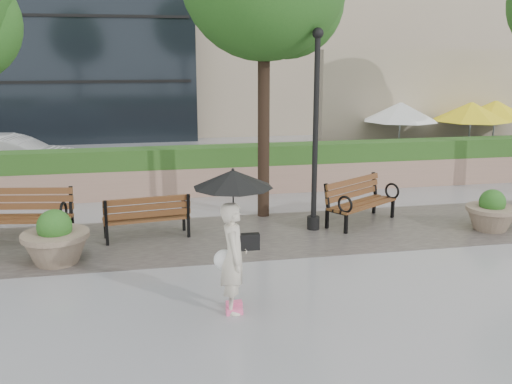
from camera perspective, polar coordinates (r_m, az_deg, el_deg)
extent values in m
plane|color=gray|center=(9.57, -1.93, -10.11)|extent=(100.00, 100.00, 0.00)
cube|color=#383330|center=(12.35, -4.19, -4.56)|extent=(28.00, 3.20, 0.01)
cube|color=#9C7665|center=(16.09, -5.97, 1.17)|extent=(24.00, 0.80, 0.80)
cube|color=#254E1A|center=(15.96, -6.03, 3.54)|extent=(24.00, 0.75, 0.55)
cube|color=tan|center=(21.68, 19.22, 7.99)|extent=(10.00, 0.60, 4.00)
cube|color=#254E1A|center=(19.75, 20.79, 2.83)|extent=(8.00, 0.50, 0.90)
cube|color=black|center=(20.07, -7.01, 2.48)|extent=(40.00, 7.00, 0.00)
cube|color=brown|center=(12.91, -22.46, -2.49)|extent=(2.12, 0.95, 0.06)
cube|color=brown|center=(13.11, -22.12, -0.62)|extent=(2.04, 0.48, 0.48)
cube|color=black|center=(13.00, -22.32, -3.46)|extent=(2.14, 1.06, 0.52)
torus|color=black|center=(12.35, -18.69, -1.87)|extent=(0.13, 0.42, 0.42)
cube|color=brown|center=(12.42, -10.91, -2.56)|extent=(1.86, 0.77, 0.05)
cube|color=brown|center=(12.07, -10.79, -1.50)|extent=(1.81, 0.35, 0.42)
cube|color=black|center=(12.45, -10.85, -3.53)|extent=(1.87, 0.87, 0.46)
torus|color=black|center=(12.68, -7.24, -1.25)|extent=(0.10, 0.37, 0.37)
torus|color=black|center=(12.47, -14.94, -1.86)|extent=(0.10, 0.37, 0.37)
cube|color=brown|center=(13.44, 10.60, -1.18)|extent=(1.93, 1.52, 0.05)
cube|color=brown|center=(13.53, 9.63, 0.40)|extent=(1.69, 1.14, 0.45)
cube|color=black|center=(13.51, 10.44, -2.08)|extent=(1.99, 1.61, 0.49)
torus|color=black|center=(12.57, 8.90, -1.24)|extent=(0.26, 0.36, 0.40)
torus|color=black|center=(14.02, 13.45, 0.10)|extent=(0.26, 0.36, 0.40)
cylinder|color=#7F6B56|center=(11.33, -19.44, -4.10)|extent=(1.25, 1.25, 0.10)
sphere|color=#144714|center=(11.28, -19.51, -3.27)|extent=(0.64, 0.64, 0.64)
cylinder|color=#7F6B56|center=(13.76, 22.51, -1.56)|extent=(1.11, 1.11, 0.09)
sphere|color=#144714|center=(13.72, 22.57, -0.94)|extent=(0.57, 0.57, 0.57)
cylinder|color=black|center=(12.49, 5.96, 5.55)|extent=(0.12, 0.12, 4.22)
cylinder|color=black|center=(12.92, 5.75, -3.10)|extent=(0.28, 0.28, 0.30)
sphere|color=black|center=(12.38, 6.21, 15.51)|extent=(0.24, 0.24, 0.24)
cylinder|color=black|center=(13.47, 0.78, 8.31)|extent=(0.28, 0.28, 5.21)
sphere|color=#144714|center=(13.89, 3.10, 18.59)|extent=(2.66, 2.66, 2.66)
cylinder|color=black|center=(19.80, 13.93, 2.16)|extent=(0.40, 0.40, 0.10)
cylinder|color=#99999E|center=(19.62, 14.11, 5.17)|extent=(0.06, 0.06, 2.20)
cone|color=white|center=(19.51, 14.26, 7.78)|extent=(2.50, 2.50, 0.60)
cylinder|color=black|center=(20.57, 20.28, 2.14)|extent=(0.40, 0.40, 0.10)
cylinder|color=#99999E|center=(20.41, 20.52, 5.03)|extent=(0.06, 0.06, 2.20)
cone|color=yellow|center=(20.30, 20.74, 7.54)|extent=(2.50, 2.50, 0.60)
cylinder|color=black|center=(21.54, 22.36, 2.44)|extent=(0.40, 0.40, 0.10)
cylinder|color=#99999E|center=(21.38, 22.62, 5.20)|extent=(0.06, 0.06, 2.20)
cone|color=yellow|center=(21.28, 22.84, 7.59)|extent=(2.50, 2.50, 0.60)
imported|color=white|center=(19.22, -23.18, 3.11)|extent=(4.44, 2.00, 1.41)
imported|color=beige|center=(8.65, -2.24, -6.21)|extent=(0.55, 0.72, 1.84)
cube|color=#F2598C|center=(9.09, -2.20, -11.13)|extent=(0.15, 0.27, 0.09)
cube|color=#F2598C|center=(8.86, -2.17, -11.84)|extent=(0.15, 0.27, 0.09)
cube|color=black|center=(8.65, -0.79, -5.00)|extent=(0.16, 0.36, 0.25)
sphere|color=white|center=(8.92, -3.22, -6.78)|extent=(0.32, 0.32, 0.32)
cylinder|color=black|center=(8.49, -2.29, -1.71)|extent=(0.02, 0.02, 0.98)
cone|color=black|center=(8.38, -2.32, 1.32)|extent=(1.20, 1.20, 0.25)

